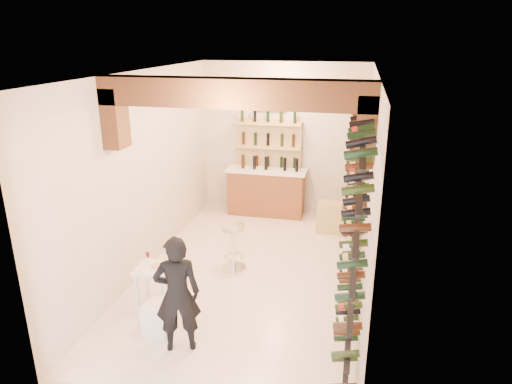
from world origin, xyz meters
TOP-DOWN VIEW (x-y plane):
  - ground at (0.00, 0.00)m, footprint 6.00×6.00m
  - room_shell at (0.00, -0.26)m, footprint 3.52×6.02m
  - wine_rack at (1.53, 0.00)m, footprint 0.32×5.70m
  - back_counter at (-0.30, 2.65)m, footprint 1.70×0.62m
  - back_shelving at (-0.30, 2.89)m, footprint 1.40×0.31m
  - tasting_table at (-1.09, -1.32)m, footprint 0.49×0.49m
  - white_stool at (-0.82, -1.81)m, footprint 0.36×0.36m
  - person at (-0.44, -2.05)m, footprint 0.64×0.53m
  - chrome_barstool at (-0.33, 0.07)m, footprint 0.40×0.40m
  - crate_lower at (1.12, 1.98)m, footprint 0.53×0.37m
  - crate_upper at (1.12, 1.98)m, footprint 0.50×0.37m

SIDE VIEW (x-z plane):
  - ground at x=0.00m, z-range 0.00..0.00m
  - crate_lower at x=1.12m, z-range 0.00..0.32m
  - white_stool at x=-0.82m, z-range 0.00..0.43m
  - chrome_barstool at x=-0.33m, z-range 0.06..0.85m
  - crate_upper at x=1.12m, z-range 0.32..0.60m
  - back_counter at x=-0.30m, z-range -0.11..1.18m
  - tasting_table at x=-1.09m, z-range 0.14..0.95m
  - person at x=-0.44m, z-range 0.00..1.51m
  - back_shelving at x=-0.30m, z-range -0.19..2.53m
  - wine_rack at x=1.53m, z-range 0.27..2.83m
  - room_shell at x=0.00m, z-range 0.65..3.86m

